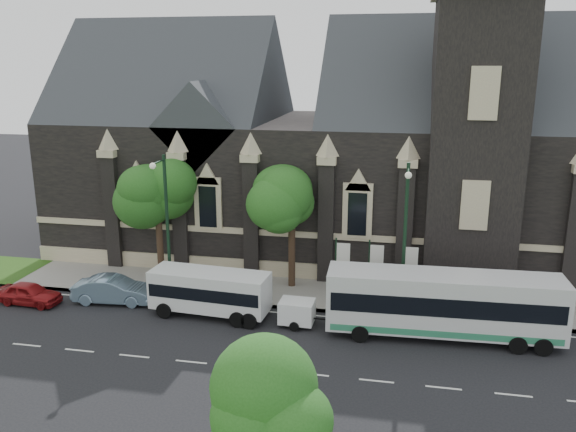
% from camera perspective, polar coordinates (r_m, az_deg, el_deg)
% --- Properties ---
extents(ground, '(160.00, 160.00, 0.00)m').
position_cam_1_polar(ground, '(29.78, -9.45, -13.92)').
color(ground, black).
rests_on(ground, ground).
extents(sidewalk, '(80.00, 5.00, 0.15)m').
position_cam_1_polar(sidewalk, '(37.90, -4.42, -7.10)').
color(sidewalk, gray).
rests_on(sidewalk, ground).
extents(museum, '(40.00, 17.70, 29.90)m').
position_cam_1_polar(museum, '(43.73, 5.20, 6.86)').
color(museum, black).
rests_on(museum, ground).
extents(tree_park_east, '(3.40, 3.40, 6.28)m').
position_cam_1_polar(tree_park_east, '(18.14, -1.68, -17.22)').
color(tree_park_east, black).
rests_on(tree_park_east, ground).
extents(tree_walk_right, '(4.08, 4.08, 7.80)m').
position_cam_1_polar(tree_walk_right, '(36.57, 0.77, 1.58)').
color(tree_walk_right, black).
rests_on(tree_walk_right, ground).
extents(tree_walk_left, '(3.91, 3.91, 7.64)m').
position_cam_1_polar(tree_walk_left, '(39.19, -12.31, 2.02)').
color(tree_walk_left, black).
rests_on(tree_walk_left, ground).
extents(street_lamp_near, '(0.36, 1.88, 9.00)m').
position_cam_1_polar(street_lamp_near, '(32.69, 11.37, -1.63)').
color(street_lamp_near, black).
rests_on(street_lamp_near, ground).
extents(street_lamp_mid, '(0.36, 1.88, 9.00)m').
position_cam_1_polar(street_lamp_mid, '(35.43, -11.87, -0.37)').
color(street_lamp_mid, black).
rests_on(street_lamp_mid, ground).
extents(banner_flag_left, '(0.90, 0.10, 4.00)m').
position_cam_1_polar(banner_flag_left, '(35.50, 5.15, -4.68)').
color(banner_flag_left, black).
rests_on(banner_flag_left, ground).
extents(banner_flag_center, '(0.90, 0.10, 4.00)m').
position_cam_1_polar(banner_flag_center, '(35.37, 8.38, -4.86)').
color(banner_flag_center, black).
rests_on(banner_flag_center, ground).
extents(banner_flag_right, '(0.90, 0.10, 4.00)m').
position_cam_1_polar(banner_flag_right, '(35.35, 11.63, -5.03)').
color(banner_flag_right, black).
rests_on(banner_flag_right, ground).
extents(tour_coach, '(12.23, 3.17, 3.54)m').
position_cam_1_polar(tour_coach, '(32.02, 14.96, -8.27)').
color(tour_coach, silver).
rests_on(tour_coach, ground).
extents(shuttle_bus, '(7.00, 2.88, 2.64)m').
position_cam_1_polar(shuttle_bus, '(33.96, -7.62, -7.22)').
color(shuttle_bus, silver).
rests_on(shuttle_bus, ground).
extents(box_trailer, '(2.76, 1.62, 1.47)m').
position_cam_1_polar(box_trailer, '(32.69, 0.88, -9.33)').
color(box_trailer, silver).
rests_on(box_trailer, ground).
extents(sedan, '(5.01, 2.14, 1.61)m').
position_cam_1_polar(sedan, '(37.22, -16.69, -6.93)').
color(sedan, '#6E899F').
rests_on(sedan, ground).
extents(car_far_red, '(4.00, 1.81, 1.33)m').
position_cam_1_polar(car_far_red, '(38.80, -23.98, -6.94)').
color(car_far_red, maroon).
rests_on(car_far_red, ground).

